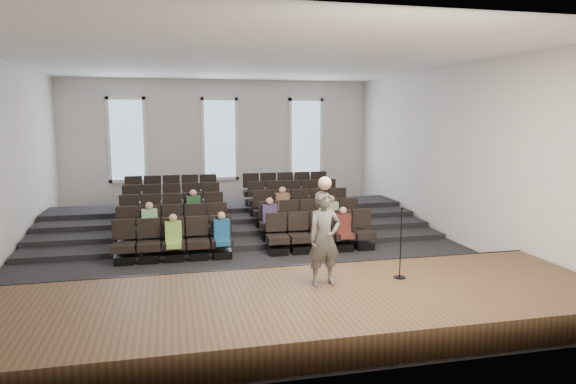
% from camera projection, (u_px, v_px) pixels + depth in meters
% --- Properties ---
extents(ground, '(14.00, 14.00, 0.00)m').
position_uv_depth(ground, '(247.00, 250.00, 13.86)').
color(ground, black).
rests_on(ground, ground).
extents(ceiling, '(12.00, 14.00, 0.02)m').
position_uv_depth(ceiling, '(245.00, 60.00, 13.13)').
color(ceiling, white).
rests_on(ceiling, ground).
extents(wall_back, '(12.00, 0.04, 5.00)m').
position_uv_depth(wall_back, '(220.00, 144.00, 20.26)').
color(wall_back, silver).
rests_on(wall_back, ground).
extents(wall_front, '(12.00, 0.04, 5.00)m').
position_uv_depth(wall_front, '(324.00, 200.00, 6.73)').
color(wall_front, silver).
rests_on(wall_front, ground).
extents(wall_right, '(0.04, 14.00, 5.00)m').
position_uv_depth(wall_right, '(452.00, 154.00, 14.84)').
color(wall_right, silver).
rests_on(wall_right, ground).
extents(stage, '(11.80, 3.60, 0.50)m').
position_uv_depth(stage, '(290.00, 310.00, 8.91)').
color(stage, '#4C3720').
rests_on(stage, ground).
extents(stage_lip, '(11.80, 0.06, 0.52)m').
position_uv_depth(stage_lip, '(271.00, 279.00, 10.61)').
color(stage_lip, black).
rests_on(stage_lip, ground).
extents(risers, '(11.80, 4.80, 0.60)m').
position_uv_depth(risers, '(233.00, 220.00, 16.89)').
color(risers, black).
rests_on(risers, ground).
extents(seating_rows, '(6.80, 4.70, 1.67)m').
position_uv_depth(seating_rows, '(239.00, 215.00, 15.24)').
color(seating_rows, black).
rests_on(seating_rows, ground).
extents(windows, '(8.44, 0.10, 3.24)m').
position_uv_depth(windows, '(220.00, 139.00, 20.16)').
color(windows, white).
rests_on(windows, wall_back).
extents(audience, '(5.45, 2.64, 1.10)m').
position_uv_depth(audience, '(256.00, 219.00, 14.02)').
color(audience, '#8BC04C').
rests_on(audience, seating_rows).
extents(speaker, '(0.69, 0.50, 1.74)m').
position_uv_depth(speaker, '(324.00, 238.00, 9.40)').
color(speaker, '#53514F').
rests_on(speaker, stage).
extents(mic_stand, '(0.23, 0.23, 1.40)m').
position_uv_depth(mic_stand, '(400.00, 257.00, 9.83)').
color(mic_stand, black).
rests_on(mic_stand, stage).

